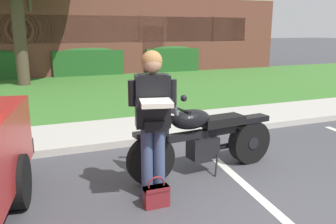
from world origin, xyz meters
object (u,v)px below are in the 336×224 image
at_px(hedge_center_right, 88,61).
at_px(brick_building, 43,31).
at_px(rider_person, 153,114).
at_px(handbag, 156,194).
at_px(hedge_right, 170,58).
at_px(motorcycle, 209,137).

distance_m(hedge_center_right, brick_building, 5.79).
bearing_deg(brick_building, hedge_center_right, -75.87).
height_order(rider_person, hedge_center_right, rider_person).
xyz_separation_m(handbag, hedge_right, (5.09, 11.84, 0.51)).
bearing_deg(motorcycle, brick_building, 93.74).
relative_size(handbag, hedge_right, 0.14).
relative_size(hedge_center_right, hedge_right, 1.14).
bearing_deg(hedge_center_right, handbag, -96.35).
distance_m(motorcycle, hedge_center_right, 11.17).
bearing_deg(handbag, hedge_right, 66.73).
xyz_separation_m(handbag, brick_building, (-0.06, 17.33, 1.73)).
xyz_separation_m(rider_person, brick_building, (-0.11, 17.12, 0.87)).
xyz_separation_m(rider_person, handbag, (-0.04, -0.21, -0.86)).
bearing_deg(rider_person, hedge_right, 66.53).
distance_m(motorcycle, handbag, 1.28).
relative_size(rider_person, handbag, 4.74).
height_order(rider_person, brick_building, brick_building).
distance_m(handbag, hedge_right, 12.90).
bearing_deg(hedge_right, handbag, -113.27).
distance_m(hedge_right, brick_building, 7.63).
bearing_deg(handbag, hedge_center_right, 83.65).
distance_m(motorcycle, brick_building, 16.74).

